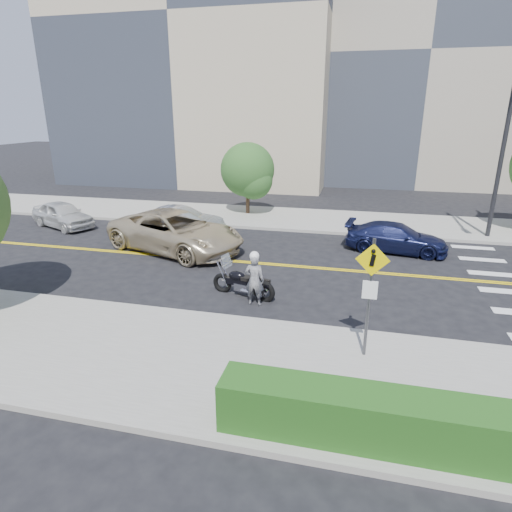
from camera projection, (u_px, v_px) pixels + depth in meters
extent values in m
plane|color=black|center=(258.00, 263.00, 17.41)|extent=(120.00, 120.00, 0.00)
cube|color=#9E9B91|center=(188.00, 361.00, 10.48)|extent=(60.00, 5.00, 0.15)
cube|color=#9E9B91|center=(288.00, 218.00, 24.28)|extent=(60.00, 5.00, 0.15)
cube|color=tan|center=(202.00, 27.00, 35.82)|extent=(22.00, 14.00, 25.00)
cube|color=#A39984|center=(420.00, 59.00, 36.33)|extent=(18.00, 14.00, 20.00)
cube|color=#235619|center=(474.00, 434.00, 7.31)|extent=(9.00, 0.90, 1.00)
cylinder|color=black|center=(501.00, 162.00, 19.54)|extent=(0.20, 0.20, 7.00)
cylinder|color=#4C4C51|center=(369.00, 299.00, 10.15)|extent=(0.08, 0.08, 3.00)
cube|color=#F9D800|center=(373.00, 260.00, 9.80)|extent=(0.78, 0.03, 0.78)
cube|color=white|center=(370.00, 290.00, 10.04)|extent=(0.35, 0.03, 0.45)
imported|color=#9A9A9E|center=(254.00, 280.00, 13.43)|extent=(0.62, 0.41, 1.69)
sphere|color=white|center=(254.00, 256.00, 13.17)|extent=(0.30, 0.30, 0.30)
imported|color=beige|center=(176.00, 231.00, 18.71)|extent=(6.90, 4.87, 1.75)
imported|color=silver|center=(63.00, 215.00, 22.58)|extent=(4.29, 3.04, 1.36)
imported|color=#ADAFB5|center=(180.00, 222.00, 21.05)|extent=(4.38, 1.86, 1.40)
imported|color=#171C45|center=(396.00, 238.00, 18.67)|extent=(4.52, 2.32, 1.25)
cylinder|color=#382619|center=(248.00, 187.00, 24.76)|extent=(0.22, 0.22, 3.43)
sphere|color=#26551B|center=(248.00, 170.00, 24.45)|extent=(3.09, 3.09, 3.09)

